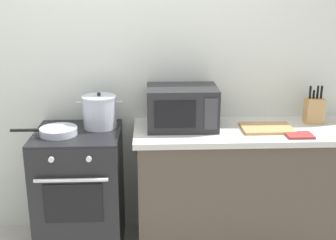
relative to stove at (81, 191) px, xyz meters
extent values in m
cube|color=silver|center=(0.65, 0.37, 0.79)|extent=(4.40, 0.10, 2.50)
cube|color=#4C4238|center=(1.25, 0.02, -0.02)|extent=(1.64, 0.56, 0.88)
cube|color=beige|center=(1.25, 0.02, 0.44)|extent=(1.70, 0.60, 0.04)
cube|color=black|center=(0.00, 0.00, -0.01)|extent=(0.60, 0.60, 0.90)
cube|color=black|center=(0.00, 0.00, 0.45)|extent=(0.60, 0.60, 0.02)
cube|color=black|center=(0.00, -0.30, 0.06)|extent=(0.39, 0.01, 0.28)
cylinder|color=silver|center=(0.00, -0.33, 0.24)|extent=(0.48, 0.02, 0.02)
cylinder|color=silver|center=(-0.12, -0.31, 0.38)|extent=(0.04, 0.02, 0.04)
cylinder|color=silver|center=(0.12, -0.31, 0.38)|extent=(0.04, 0.02, 0.04)
cylinder|color=silver|center=(0.15, 0.11, 0.57)|extent=(0.24, 0.24, 0.22)
cylinder|color=silver|center=(0.15, 0.11, 0.69)|extent=(0.25, 0.25, 0.01)
sphere|color=black|center=(0.15, 0.11, 0.71)|extent=(0.03, 0.03, 0.03)
cylinder|color=silver|center=(0.02, 0.11, 0.65)|extent=(0.05, 0.01, 0.01)
cylinder|color=silver|center=(0.29, 0.11, 0.65)|extent=(0.05, 0.01, 0.01)
cylinder|color=silver|center=(-0.12, -0.05, 0.48)|extent=(0.26, 0.26, 0.05)
cylinder|color=black|center=(-0.34, -0.05, 0.49)|extent=(0.20, 0.02, 0.02)
cube|color=#232326|center=(0.75, 0.08, 0.61)|extent=(0.50, 0.36, 0.30)
cube|color=black|center=(0.69, -0.10, 0.61)|extent=(0.28, 0.01, 0.19)
cube|color=#38383D|center=(0.93, -0.10, 0.61)|extent=(0.09, 0.01, 0.22)
cube|color=tan|center=(1.35, 0.00, 0.47)|extent=(0.36, 0.26, 0.02)
cube|color=tan|center=(1.74, 0.14, 0.55)|extent=(0.13, 0.10, 0.19)
cylinder|color=black|center=(1.70, 0.14, 0.70)|extent=(0.02, 0.02, 0.09)
cylinder|color=black|center=(1.72, 0.14, 0.68)|extent=(0.02, 0.02, 0.06)
cylinder|color=black|center=(1.75, 0.14, 0.70)|extent=(0.02, 0.02, 0.09)
cylinder|color=black|center=(1.78, 0.14, 0.70)|extent=(0.02, 0.02, 0.09)
cube|color=#993333|center=(1.54, -0.16, 0.47)|extent=(0.18, 0.14, 0.02)
camera|label=1|loc=(0.51, -2.99, 1.45)|focal=47.43mm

